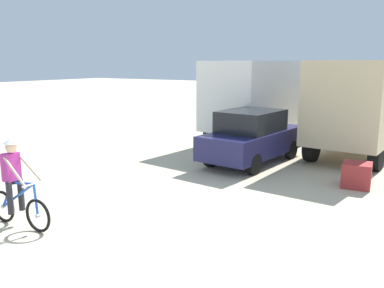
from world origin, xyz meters
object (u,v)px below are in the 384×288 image
at_px(box_truck_white_box, 264,96).
at_px(supply_crate, 357,175).
at_px(box_truck_tan_camper, 364,102).
at_px(cyclist_orange_shirt, 16,186).
at_px(sedan_parked, 252,137).

distance_m(box_truck_white_box, supply_crate, 7.19).
height_order(box_truck_tan_camper, cyclist_orange_shirt, box_truck_tan_camper).
xyz_separation_m(box_truck_white_box, cyclist_orange_shirt, (-0.56, -11.61, -1.03)).
bearing_deg(box_truck_white_box, box_truck_tan_camper, -9.75).
relative_size(box_truck_white_box, cyclist_orange_shirt, 3.83).
relative_size(box_truck_white_box, supply_crate, 9.57).
distance_m(box_truck_white_box, cyclist_orange_shirt, 11.66).
xyz_separation_m(cyclist_orange_shirt, supply_crate, (5.32, 6.45, -0.51)).
bearing_deg(supply_crate, box_truck_white_box, 132.71).
relative_size(cyclist_orange_shirt, supply_crate, 2.50).
height_order(box_truck_white_box, sedan_parked, box_truck_white_box).
bearing_deg(box_truck_white_box, cyclist_orange_shirt, -92.77).
bearing_deg(box_truck_tan_camper, sedan_parked, -129.48).
bearing_deg(supply_crate, box_truck_tan_camper, 98.40).
xyz_separation_m(box_truck_white_box, sedan_parked, (1.29, -4.13, -0.99)).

